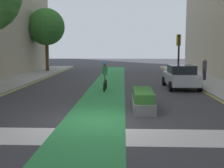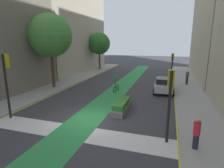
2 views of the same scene
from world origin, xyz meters
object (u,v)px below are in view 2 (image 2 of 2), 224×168
(car_silver_right_far, at_px, (164,85))
(street_tree_near, at_px, (50,36))
(median_planter, at_px, (122,106))
(traffic_signal_far_right, at_px, (172,62))
(traffic_signal_near_left, at_px, (6,74))
(cyclist_in_lane, at_px, (116,83))
(traffic_signal_near_right, at_px, (170,92))
(street_tree_far, at_px, (99,44))
(pedestrian_sidewalk_right_b, at_px, (197,133))
(pedestrian_sidewalk_right_a, at_px, (187,77))

(car_silver_right_far, bearing_deg, street_tree_near, -170.16)
(car_silver_right_far, relative_size, median_planter, 1.33)
(traffic_signal_far_right, bearing_deg, car_silver_right_far, -98.19)
(street_tree_near, bearing_deg, traffic_signal_near_left, -75.85)
(median_planter, bearing_deg, street_tree_near, 153.72)
(traffic_signal_far_right, bearing_deg, traffic_signal_near_left, -124.98)
(car_silver_right_far, bearing_deg, traffic_signal_far_right, 81.81)
(traffic_signal_near_left, height_order, cyclist_in_lane, traffic_signal_near_left)
(traffic_signal_near_right, xyz_separation_m, car_silver_right_far, (-0.53, 10.39, -1.98))
(traffic_signal_near_left, relative_size, street_tree_far, 0.67)
(traffic_signal_far_right, xyz_separation_m, cyclist_in_lane, (-5.80, -6.85, -1.72))
(traffic_signal_near_right, height_order, street_tree_near, street_tree_near)
(street_tree_far, distance_m, median_planter, 22.12)
(pedestrian_sidewalk_right_b, distance_m, street_tree_near, 17.49)
(street_tree_near, bearing_deg, pedestrian_sidewalk_right_b, -31.81)
(street_tree_near, bearing_deg, median_planter, -26.28)
(traffic_signal_near_left, bearing_deg, median_planter, 26.17)
(traffic_signal_far_right, distance_m, street_tree_far, 15.19)
(pedestrian_sidewalk_right_a, bearing_deg, traffic_signal_near_left, -131.95)
(street_tree_far, relative_size, median_planter, 2.16)
(car_silver_right_far, bearing_deg, street_tree_far, 134.12)
(cyclist_in_lane, relative_size, pedestrian_sidewalk_right_a, 1.05)
(pedestrian_sidewalk_right_a, distance_m, pedestrian_sidewalk_right_b, 15.00)
(traffic_signal_far_right, relative_size, street_tree_far, 0.56)
(street_tree_far, height_order, median_planter, street_tree_far)
(pedestrian_sidewalk_right_b, height_order, street_tree_near, street_tree_near)
(traffic_signal_near_right, bearing_deg, traffic_signal_near_left, 179.86)
(traffic_signal_near_right, distance_m, cyclist_in_lane, 10.71)
(pedestrian_sidewalk_right_b, relative_size, street_tree_far, 0.24)
(street_tree_near, distance_m, median_planter, 11.85)
(traffic_signal_near_right, distance_m, car_silver_right_far, 10.59)
(traffic_signal_near_right, relative_size, street_tree_near, 0.48)
(pedestrian_sidewalk_right_b, height_order, median_planter, pedestrian_sidewalk_right_b)
(pedestrian_sidewalk_right_b, bearing_deg, pedestrian_sidewalk_right_a, 87.17)
(pedestrian_sidewalk_right_a, distance_m, street_tree_far, 17.78)
(traffic_signal_near_right, distance_m, street_tree_near, 15.62)
(car_silver_right_far, relative_size, street_tree_near, 0.51)
(traffic_signal_far_right, xyz_separation_m, street_tree_near, (-13.13, -7.58, 3.29))
(car_silver_right_far, height_order, street_tree_near, street_tree_near)
(traffic_signal_far_right, bearing_deg, pedestrian_sidewalk_right_a, -37.81)
(street_tree_near, height_order, street_tree_far, street_tree_near)
(traffic_signal_near_right, height_order, traffic_signal_near_left, traffic_signal_near_left)
(traffic_signal_near_left, distance_m, street_tree_far, 23.26)
(pedestrian_sidewalk_right_b, relative_size, median_planter, 0.52)
(pedestrian_sidewalk_right_a, height_order, median_planter, pedestrian_sidewalk_right_a)
(median_planter, bearing_deg, traffic_signal_near_left, -153.83)
(traffic_signal_near_left, bearing_deg, pedestrian_sidewalk_right_a, 48.05)
(traffic_signal_near_left, bearing_deg, cyclist_in_lane, 59.59)
(traffic_signal_near_right, bearing_deg, car_silver_right_far, 92.90)
(cyclist_in_lane, relative_size, median_planter, 0.59)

